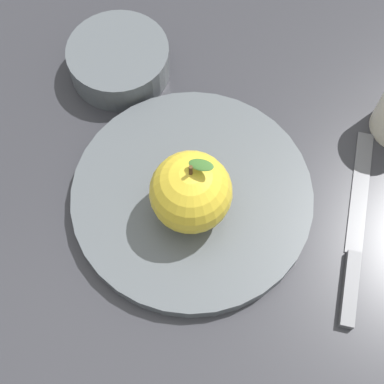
% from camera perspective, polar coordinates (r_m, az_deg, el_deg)
% --- Properties ---
extents(ground_plane, '(2.40, 2.40, 0.00)m').
position_cam_1_polar(ground_plane, '(0.58, 3.66, -3.25)').
color(ground_plane, '#2D2D33').
extents(dinner_plate, '(0.26, 0.26, 0.02)m').
position_cam_1_polar(dinner_plate, '(0.58, 0.00, -0.37)').
color(dinner_plate, '#4C5156').
rests_on(dinner_plate, ground_plane).
extents(apple, '(0.08, 0.08, 0.09)m').
position_cam_1_polar(apple, '(0.53, -0.12, -0.03)').
color(apple, gold).
rests_on(apple, dinner_plate).
extents(side_bowl, '(0.12, 0.12, 0.04)m').
position_cam_1_polar(side_bowl, '(0.67, -7.69, 13.74)').
color(side_bowl, '#4C5156').
rests_on(side_bowl, ground_plane).
extents(knife, '(0.14, 0.20, 0.01)m').
position_cam_1_polar(knife, '(0.60, 16.72, -4.90)').
color(knife, '#59595E').
rests_on(knife, ground_plane).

